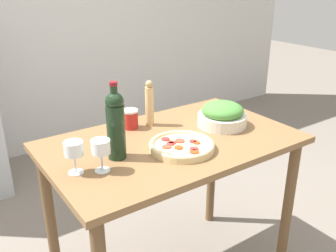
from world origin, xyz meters
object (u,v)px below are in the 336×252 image
(wine_glass_far, at_px, (74,150))
(salad_bowl, at_px, (222,115))
(salt_canister, at_px, (131,119))
(wine_bottle, at_px, (116,124))
(pepper_mill, at_px, (149,104))
(homemade_pizza, at_px, (182,146))
(wine_glass_near, at_px, (101,148))

(wine_glass_far, relative_size, salad_bowl, 0.53)
(wine_glass_far, distance_m, salt_canister, 0.52)
(wine_bottle, xyz_separation_m, pepper_mill, (0.32, 0.24, -0.04))
(salt_canister, bearing_deg, pepper_mill, -11.03)
(salad_bowl, distance_m, homemade_pizza, 0.37)
(wine_glass_far, bearing_deg, wine_glass_near, -25.27)
(salad_bowl, bearing_deg, pepper_mill, 144.34)
(wine_glass_near, height_order, wine_glass_far, same)
(pepper_mill, height_order, homemade_pizza, pepper_mill)
(wine_glass_far, bearing_deg, salad_bowl, 3.13)
(wine_bottle, distance_m, homemade_pizza, 0.33)
(wine_glass_far, height_order, salt_canister, wine_glass_far)
(wine_glass_near, distance_m, salt_canister, 0.47)
(salad_bowl, bearing_deg, wine_glass_near, -172.98)
(wine_glass_far, bearing_deg, pepper_mill, 27.20)
(wine_glass_far, distance_m, salad_bowl, 0.84)
(wine_bottle, bearing_deg, pepper_mill, 37.07)
(wine_glass_near, distance_m, salad_bowl, 0.75)
(wine_bottle, bearing_deg, homemade_pizza, -18.89)
(wine_glass_near, xyz_separation_m, pepper_mill, (0.43, 0.32, 0.02))
(homemade_pizza, relative_size, salt_canister, 2.97)
(wine_glass_near, distance_m, pepper_mill, 0.54)
(wine_bottle, distance_m, salt_canister, 0.36)
(pepper_mill, xyz_separation_m, salad_bowl, (0.31, -0.23, -0.06))
(salad_bowl, height_order, salt_canister, salad_bowl)
(salad_bowl, xyz_separation_m, homemade_pizza, (-0.35, -0.12, -0.04))
(wine_glass_near, bearing_deg, homemade_pizza, -3.47)
(wine_glass_near, distance_m, wine_glass_far, 0.11)
(wine_glass_far, xyz_separation_m, pepper_mill, (0.53, 0.27, 0.02))
(wine_glass_near, bearing_deg, salt_canister, 46.11)
(pepper_mill, distance_m, homemade_pizza, 0.36)
(wine_bottle, xyz_separation_m, salt_canister, (0.22, 0.26, -0.11))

